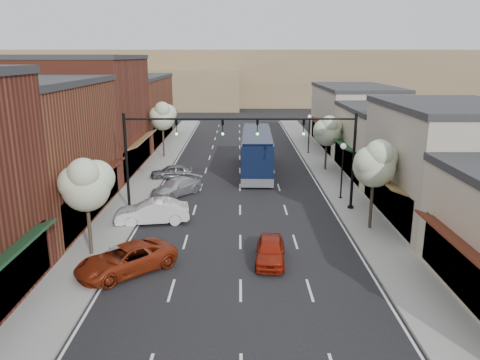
{
  "coord_description": "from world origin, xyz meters",
  "views": [
    {
      "loc": [
        -0.07,
        -24.15,
        10.81
      ],
      "look_at": [
        -0.0,
        8.18,
        2.2
      ],
      "focal_mm": 35.0,
      "sensor_mm": 36.0,
      "label": 1
    }
  ],
  "objects_px": {
    "parked_car_b": "(152,212)",
    "parked_car_c": "(176,187)",
    "parked_car_a": "(126,259)",
    "lamp_post_near": "(343,162)",
    "red_hatchback": "(270,250)",
    "coach_bus": "(257,151)",
    "tree_right_near": "(375,162)",
    "lamp_post_far": "(309,128)",
    "tree_right_far": "(328,130)",
    "signal_mast_right": "(320,147)",
    "tree_left_far": "(163,116)",
    "signal_mast_left": "(160,147)",
    "parked_car_d": "(172,172)",
    "tree_left_near": "(86,183)"
  },
  "relations": [
    {
      "from": "tree_left_far",
      "to": "signal_mast_right",
      "type": "bearing_deg",
      "value": -52.29
    },
    {
      "from": "parked_car_b",
      "to": "parked_car_c",
      "type": "distance_m",
      "value": 6.5
    },
    {
      "from": "signal_mast_right",
      "to": "red_hatchback",
      "type": "xyz_separation_m",
      "value": [
        -4.01,
        -8.8,
        -3.96
      ]
    },
    {
      "from": "tree_right_far",
      "to": "lamp_post_far",
      "type": "distance_m",
      "value": 8.13
    },
    {
      "from": "tree_left_near",
      "to": "parked_car_d",
      "type": "xyz_separation_m",
      "value": [
        2.05,
        17.03,
        -3.58
      ]
    },
    {
      "from": "tree_left_far",
      "to": "parked_car_a",
      "type": "xyz_separation_m",
      "value": [
        2.38,
        -28.0,
        -3.88
      ]
    },
    {
      "from": "parked_car_c",
      "to": "tree_left_far",
      "type": "bearing_deg",
      "value": 141.34
    },
    {
      "from": "parked_car_a",
      "to": "lamp_post_near",
      "type": "bearing_deg",
      "value": 91.39
    },
    {
      "from": "signal_mast_right",
      "to": "lamp_post_far",
      "type": "bearing_deg",
      "value": 83.78
    },
    {
      "from": "tree_left_near",
      "to": "coach_bus",
      "type": "relative_size",
      "value": 0.45
    },
    {
      "from": "signal_mast_left",
      "to": "tree_left_near",
      "type": "xyz_separation_m",
      "value": [
        -2.63,
        -8.05,
        -0.4
      ]
    },
    {
      "from": "red_hatchback",
      "to": "signal_mast_right",
      "type": "bearing_deg",
      "value": 70.37
    },
    {
      "from": "tree_right_near",
      "to": "parked_car_a",
      "type": "xyz_separation_m",
      "value": [
        -14.22,
        -6.0,
        -3.73
      ]
    },
    {
      "from": "lamp_post_far",
      "to": "parked_car_b",
      "type": "distance_m",
      "value": 26.59
    },
    {
      "from": "tree_left_near",
      "to": "parked_car_d",
      "type": "relative_size",
      "value": 1.52
    },
    {
      "from": "lamp_post_near",
      "to": "parked_car_a",
      "type": "xyz_separation_m",
      "value": [
        -13.68,
        -12.56,
        -2.29
      ]
    },
    {
      "from": "signal_mast_right",
      "to": "parked_car_a",
      "type": "bearing_deg",
      "value": -138.82
    },
    {
      "from": "lamp_post_far",
      "to": "parked_car_a",
      "type": "height_order",
      "value": "lamp_post_far"
    },
    {
      "from": "lamp_post_near",
      "to": "parked_car_c",
      "type": "xyz_separation_m",
      "value": [
        -12.89,
        1.23,
        -2.33
      ]
    },
    {
      "from": "signal_mast_right",
      "to": "parked_car_d",
      "type": "xyz_separation_m",
      "value": [
        -11.82,
        8.98,
        -3.98
      ]
    },
    {
      "from": "lamp_post_near",
      "to": "lamp_post_far",
      "type": "bearing_deg",
      "value": 90.0
    },
    {
      "from": "parked_car_a",
      "to": "lamp_post_far",
      "type": "bearing_deg",
      "value": 114.36
    },
    {
      "from": "parked_car_b",
      "to": "red_hatchback",
      "type": "bearing_deg",
      "value": 41.75
    },
    {
      "from": "tree_left_far",
      "to": "signal_mast_left",
      "type": "bearing_deg",
      "value": -81.65
    },
    {
      "from": "red_hatchback",
      "to": "parked_car_a",
      "type": "height_order",
      "value": "parked_car_a"
    },
    {
      "from": "parked_car_c",
      "to": "parked_car_b",
      "type": "bearing_deg",
      "value": -57.83
    },
    {
      "from": "tree_left_near",
      "to": "red_hatchback",
      "type": "height_order",
      "value": "tree_left_near"
    },
    {
      "from": "coach_bus",
      "to": "red_hatchback",
      "type": "height_order",
      "value": "coach_bus"
    },
    {
      "from": "lamp_post_far",
      "to": "coach_bus",
      "type": "height_order",
      "value": "lamp_post_far"
    },
    {
      "from": "parked_car_a",
      "to": "parked_car_d",
      "type": "bearing_deg",
      "value": 139.8
    },
    {
      "from": "coach_bus",
      "to": "parked_car_c",
      "type": "xyz_separation_m",
      "value": [
        -6.7,
        -7.75,
        -1.33
      ]
    },
    {
      "from": "lamp_post_near",
      "to": "red_hatchback",
      "type": "xyz_separation_m",
      "value": [
        -6.19,
        -11.3,
        -2.35
      ]
    },
    {
      "from": "coach_bus",
      "to": "parked_car_b",
      "type": "relative_size",
      "value": 2.63
    },
    {
      "from": "parked_car_a",
      "to": "parked_car_c",
      "type": "distance_m",
      "value": 13.81
    },
    {
      "from": "lamp_post_near",
      "to": "lamp_post_far",
      "type": "distance_m",
      "value": 17.5
    },
    {
      "from": "parked_car_a",
      "to": "coach_bus",
      "type": "bearing_deg",
      "value": 119.65
    },
    {
      "from": "tree_right_near",
      "to": "tree_left_far",
      "type": "xyz_separation_m",
      "value": [
        -16.6,
        22.0,
        0.15
      ]
    },
    {
      "from": "tree_right_near",
      "to": "tree_left_far",
      "type": "relative_size",
      "value": 0.97
    },
    {
      "from": "parked_car_a",
      "to": "parked_car_c",
      "type": "xyz_separation_m",
      "value": [
        0.79,
        13.79,
        -0.05
      ]
    },
    {
      "from": "signal_mast_left",
      "to": "coach_bus",
      "type": "bearing_deg",
      "value": 57.78
    },
    {
      "from": "tree_right_near",
      "to": "tree_left_near",
      "type": "xyz_separation_m",
      "value": [
        -16.6,
        -4.0,
        -0.23
      ]
    },
    {
      "from": "lamp_post_far",
      "to": "parked_car_a",
      "type": "bearing_deg",
      "value": -114.46
    },
    {
      "from": "tree_left_near",
      "to": "tree_right_near",
      "type": "bearing_deg",
      "value": 13.55
    },
    {
      "from": "tree_right_near",
      "to": "tree_right_far",
      "type": "height_order",
      "value": "tree_right_near"
    },
    {
      "from": "signal_mast_right",
      "to": "red_hatchback",
      "type": "bearing_deg",
      "value": -114.49
    },
    {
      "from": "tree_right_far",
      "to": "red_hatchback",
      "type": "relative_size",
      "value": 1.4
    },
    {
      "from": "tree_right_far",
      "to": "parked_car_b",
      "type": "height_order",
      "value": "tree_right_far"
    },
    {
      "from": "parked_car_d",
      "to": "coach_bus",
      "type": "bearing_deg",
      "value": 95.05
    },
    {
      "from": "tree_right_near",
      "to": "red_hatchback",
      "type": "relative_size",
      "value": 1.54
    },
    {
      "from": "tree_left_far",
      "to": "lamp_post_far",
      "type": "height_order",
      "value": "tree_left_far"
    }
  ]
}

